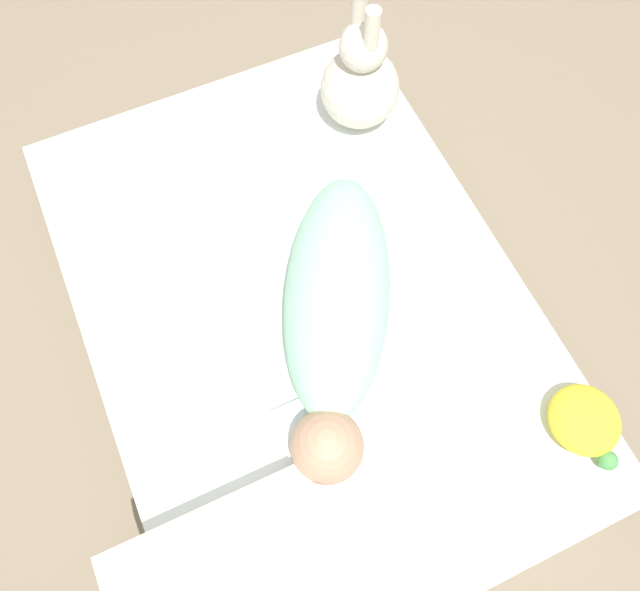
# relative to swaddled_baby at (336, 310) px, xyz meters

# --- Properties ---
(ground_plane) EXTENTS (12.00, 12.00, 0.00)m
(ground_plane) POSITION_rel_swaddled_baby_xyz_m (-0.07, -0.04, -0.32)
(ground_plane) COLOR #7A6B56
(bed_mattress) EXTENTS (1.26, 0.88, 0.24)m
(bed_mattress) POSITION_rel_swaddled_baby_xyz_m (-0.07, -0.04, -0.20)
(bed_mattress) COLOR white
(bed_mattress) RESTS_ON ground_plane
(burp_cloth) EXTENTS (0.22, 0.15, 0.02)m
(burp_cloth) POSITION_rel_swaddled_baby_xyz_m (0.23, -0.12, -0.07)
(burp_cloth) COLOR white
(burp_cloth) RESTS_ON bed_mattress
(swaddled_baby) EXTENTS (0.60, 0.43, 0.16)m
(swaddled_baby) POSITION_rel_swaddled_baby_xyz_m (0.00, 0.00, 0.00)
(swaddled_baby) COLOR #99D6B2
(swaddled_baby) RESTS_ON bed_mattress
(bunny_plush) EXTENTS (0.18, 0.18, 0.33)m
(bunny_plush) POSITION_rel_swaddled_baby_xyz_m (-0.46, 0.27, 0.03)
(bunny_plush) COLOR beige
(bunny_plush) RESTS_ON bed_mattress
(turtle_plush) EXTENTS (0.17, 0.13, 0.06)m
(turtle_plush) POSITION_rel_swaddled_baby_xyz_m (0.38, 0.34, -0.05)
(turtle_plush) COLOR yellow
(turtle_plush) RESTS_ON bed_mattress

